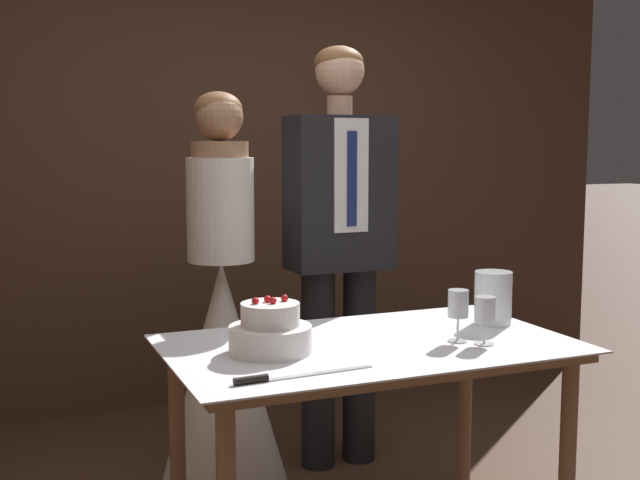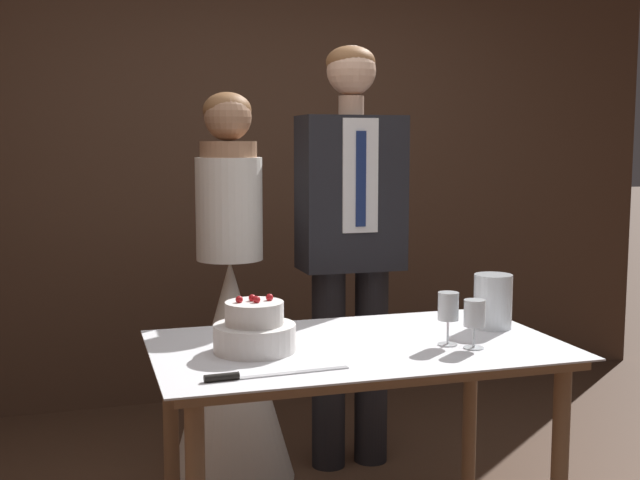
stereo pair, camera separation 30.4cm
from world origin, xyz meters
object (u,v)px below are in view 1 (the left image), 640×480
at_px(cake_table, 369,370).
at_px(tiered_cake, 270,332).
at_px(wine_glass_middle, 485,313).
at_px(cake_knife, 278,377).
at_px(hurricane_candle, 493,299).
at_px(bride, 222,343).
at_px(wine_glass_near, 458,306).
at_px(groom, 339,232).

distance_m(cake_table, tiered_cake, 0.38).
xyz_separation_m(tiered_cake, wine_glass_middle, (0.69, -0.17, 0.04)).
relative_size(cake_knife, hurricane_candle, 2.21).
distance_m(tiered_cake, bride, 0.89).
height_order(wine_glass_near, bride, bride).
bearing_deg(bride, hurricane_candle, -43.55).
bearing_deg(bride, cake_knife, -97.67).
bearing_deg(cake_table, groom, 72.49).
height_order(tiered_cake, cake_knife, tiered_cake).
relative_size(cake_table, wine_glass_middle, 8.41).
height_order(bride, groom, groom).
bearing_deg(cake_knife, bride, 78.75).
height_order(tiered_cake, groom, groom).
relative_size(cake_table, hurricane_candle, 6.91).
bearing_deg(tiered_cake, wine_glass_middle, -13.92).
relative_size(cake_table, groom, 0.73).
bearing_deg(cake_table, tiered_cake, 179.04).
xyz_separation_m(tiered_cake, hurricane_candle, (0.89, 0.07, 0.02)).
height_order(wine_glass_near, wine_glass_middle, wine_glass_near).
height_order(wine_glass_middle, hurricane_candle, hurricane_candle).
bearing_deg(hurricane_candle, tiered_cake, -175.33).
bearing_deg(cake_table, hurricane_candle, 8.20).
xyz_separation_m(cake_knife, hurricane_candle, (0.97, 0.36, 0.09)).
relative_size(wine_glass_near, groom, 0.10).
bearing_deg(cake_knife, groom, 55.04).
distance_m(wine_glass_middle, bride, 1.23).
height_order(cake_knife, wine_glass_middle, wine_glass_middle).
distance_m(cake_table, cake_knife, 0.52).
bearing_deg(hurricane_candle, cake_table, -171.80).
distance_m(cake_table, hurricane_candle, 0.58).
relative_size(wine_glass_near, wine_glass_middle, 1.10).
xyz_separation_m(wine_glass_middle, bride, (-0.61, 1.02, -0.29)).
height_order(cake_table, hurricane_candle, hurricane_candle).
bearing_deg(cake_table, cake_knife, -146.44).
relative_size(cake_table, tiered_cake, 5.10).
xyz_separation_m(cake_table, groom, (0.27, 0.85, 0.37)).
height_order(tiered_cake, hurricane_candle, hurricane_candle).
relative_size(cake_knife, groom, 0.23).
bearing_deg(cake_table, wine_glass_near, -19.61).
bearing_deg(groom, bride, 179.95).
bearing_deg(cake_knife, wine_glass_middle, 4.93).
distance_m(wine_glass_near, bride, 1.14).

